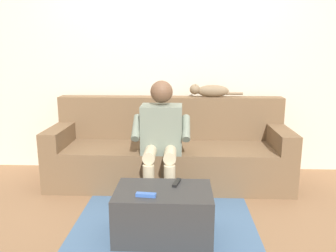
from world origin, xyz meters
TOP-DOWN VIEW (x-y plane):
  - ground_plane at (0.00, 0.60)m, footprint 8.00×8.00m
  - back_wall at (0.00, -0.59)m, footprint 5.50×0.06m
  - couch at (0.00, -0.15)m, footprint 2.44×0.78m
  - coffee_table at (0.00, 0.97)m, footprint 0.71×0.46m
  - person_solo_seated at (0.06, 0.22)m, footprint 0.54×0.59m
  - cat_on_backrest at (-0.42, -0.39)m, footprint 0.57×0.11m
  - remote_blue at (0.12, 1.09)m, footprint 0.14×0.06m
  - remote_black at (-0.09, 0.85)m, footprint 0.07×0.15m
  - floor_rug at (0.00, 0.83)m, footprint 1.44×1.47m

SIDE VIEW (x-z plane):
  - ground_plane at x=0.00m, z-range 0.00..0.00m
  - floor_rug at x=0.00m, z-range 0.00..0.01m
  - coffee_table at x=0.00m, z-range 0.00..0.37m
  - couch at x=0.00m, z-range -0.13..0.74m
  - remote_black at x=-0.09m, z-range 0.37..0.39m
  - remote_blue at x=0.12m, z-range 0.37..0.39m
  - person_solo_seated at x=0.06m, z-range 0.07..1.16m
  - cat_on_backrest at x=-0.42m, z-range 0.87..1.01m
  - back_wall at x=0.00m, z-range 0.00..2.50m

